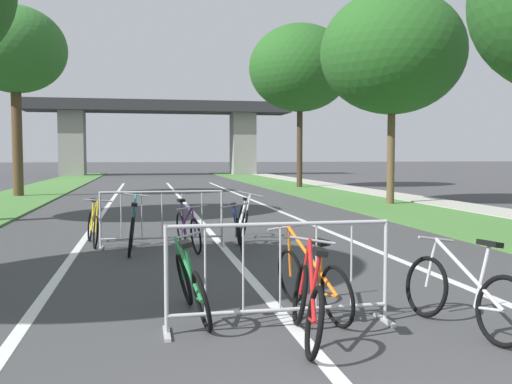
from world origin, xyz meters
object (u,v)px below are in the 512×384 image
crowd_barrier_second (162,219)px  tree_right_cypress_far (392,53)px  bicycle_blue_5 (238,230)px  bicycle_silver_6 (462,294)px  bicycle_white_8 (242,222)px  bicycle_yellow_3 (93,226)px  bicycle_green_7 (191,286)px  tree_right_pine_far (300,68)px  bicycle_red_4 (307,303)px  crowd_barrier_nearest (280,276)px  bicycle_purple_2 (188,230)px  tree_left_oak_mid (15,51)px  bicycle_teal_1 (132,231)px  bicycle_orange_0 (312,281)px

crowd_barrier_second → tree_right_cypress_far: bearing=44.0°
bicycle_blue_5 → bicycle_silver_6: size_ratio=1.02×
bicycle_blue_5 → bicycle_white_8: bicycle_white_8 is taller
bicycle_yellow_3 → bicycle_green_7: bicycle_yellow_3 is taller
tree_right_pine_far → bicycle_red_4: bearing=-105.3°
crowd_barrier_nearest → bicycle_purple_2: crowd_barrier_nearest is taller
tree_left_oak_mid → bicycle_teal_1: bearing=-71.9°
bicycle_yellow_3 → bicycle_blue_5: size_ratio=0.95×
crowd_barrier_nearest → bicycle_green_7: (-0.83, 0.51, -0.17)m
bicycle_red_4 → bicycle_silver_6: bicycle_red_4 is taller
bicycle_red_4 → tree_right_cypress_far: bearing=71.7°
crowd_barrier_second → bicycle_green_7: (0.15, -4.76, -0.17)m
crowd_barrier_nearest → bicycle_white_8: bearing=84.0°
bicycle_orange_0 → bicycle_silver_6: 1.51m
tree_right_cypress_far → bicycle_green_7: (-7.85, -12.49, -4.82)m
tree_right_cypress_far → tree_right_pine_far: bearing=91.3°
crowd_barrier_second → bicycle_purple_2: 0.59m
bicycle_teal_1 → bicycle_red_4: bearing=-71.8°
tree_right_cypress_far → bicycle_silver_6: size_ratio=4.35×
tree_left_oak_mid → tree_right_cypress_far: (13.39, -6.62, -0.79)m
bicycle_white_8 → bicycle_teal_1: bearing=30.2°
bicycle_purple_2 → tree_left_oak_mid: bearing=-78.1°
tree_right_pine_far → bicycle_purple_2: bearing=-111.1°
tree_left_oak_mid → crowd_barrier_second: 16.27m
bicycle_red_4 → bicycle_blue_5: bearing=96.5°
bicycle_purple_2 → bicycle_yellow_3: bicycle_yellow_3 is taller
bicycle_yellow_3 → bicycle_silver_6: bearing=112.0°
bicycle_purple_2 → bicycle_white_8: bicycle_white_8 is taller
tree_right_pine_far → bicycle_orange_0: bearing=-105.1°
tree_right_cypress_far → bicycle_purple_2: bearing=-133.0°
crowd_barrier_nearest → bicycle_green_7: crowd_barrier_nearest is taller
crowd_barrier_nearest → bicycle_blue_5: size_ratio=1.34×
tree_right_cypress_far → crowd_barrier_nearest: bearing=-118.4°
tree_right_pine_far → crowd_barrier_nearest: size_ratio=3.74×
tree_left_oak_mid → crowd_barrier_second: size_ratio=3.41×
bicycle_red_4 → tree_right_pine_far: bearing=83.5°
tree_left_oak_mid → bicycle_orange_0: 21.14m
crowd_barrier_nearest → bicycle_yellow_3: size_ratio=1.41×
tree_left_oak_mid → bicycle_silver_6: size_ratio=4.65×
crowd_barrier_second → bicycle_blue_5: 1.43m
crowd_barrier_nearest → crowd_barrier_second: same height
bicycle_teal_1 → bicycle_purple_2: bicycle_teal_1 is taller
bicycle_purple_2 → bicycle_silver_6: bicycle_silver_6 is taller
tree_right_cypress_far → bicycle_silver_6: tree_right_cypress_far is taller
bicycle_purple_2 → bicycle_red_4: bearing=87.5°
bicycle_teal_1 → bicycle_yellow_3: bearing=126.1°
tree_right_pine_far → bicycle_blue_5: bearing=-108.6°
crowd_barrier_second → bicycle_yellow_3: bearing=156.1°
bicycle_white_8 → bicycle_orange_0: bearing=93.7°
bicycle_orange_0 → bicycle_blue_5: 4.39m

